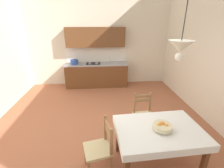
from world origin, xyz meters
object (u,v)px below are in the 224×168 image
dining_chair_tv_side (100,148)px  fruit_bowl (162,126)px  dining_table (158,134)px  dining_chair_kitchen_side (144,115)px  kitchen_cabinetry (96,64)px  pendant_lamp (181,47)px

dining_chair_tv_side → fruit_bowl: dining_chair_tv_side is taller
dining_table → dining_chair_kitchen_side: dining_chair_kitchen_side is taller
kitchen_cabinetry → dining_chair_tv_side: (0.08, -3.90, -0.41)m
kitchen_cabinetry → fruit_bowl: bearing=-74.5°
fruit_bowl → dining_chair_tv_side: bearing=179.5°
kitchen_cabinetry → dining_chair_kitchen_side: size_ratio=2.54×
dining_chair_kitchen_side → pendant_lamp: (0.09, -0.97, 1.62)m
fruit_bowl → pendant_lamp: pendant_lamp is taller
kitchen_cabinetry → pendant_lamp: (1.15, -3.97, 1.21)m
dining_table → dining_chair_kitchen_side: 0.89m
dining_table → dining_chair_tv_side: dining_chair_tv_side is taller
pendant_lamp → dining_chair_kitchen_side: bearing=95.3°
dining_chair_kitchen_side → fruit_bowl: size_ratio=3.10×
dining_chair_kitchen_side → pendant_lamp: bearing=-84.7°
dining_chair_tv_side → pendant_lamp: (1.06, -0.07, 1.62)m
dining_chair_tv_side → dining_table: bearing=1.7°
dining_table → dining_chair_kitchen_side: size_ratio=1.54×
kitchen_cabinetry → pendant_lamp: size_ratio=2.93×
dining_table → fruit_bowl: (0.03, -0.04, 0.18)m
kitchen_cabinetry → dining_chair_kitchen_side: kitchen_cabinetry is taller
dining_chair_tv_side → kitchen_cabinetry: bearing=91.2°
dining_table → pendant_lamp: (0.10, -0.10, 1.43)m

